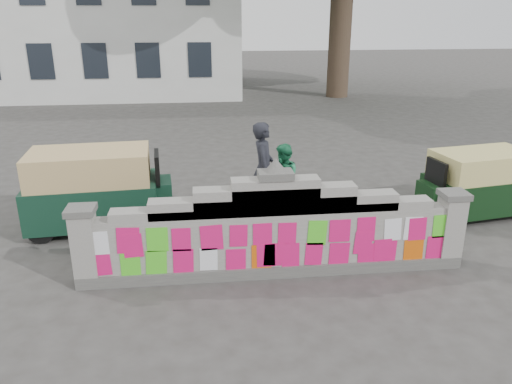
# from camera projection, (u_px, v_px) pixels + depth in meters

# --- Properties ---
(ground) EXTENTS (100.00, 100.00, 0.00)m
(ground) POSITION_uv_depth(u_px,v_px,m) (274.00, 273.00, 8.40)
(ground) COLOR #383533
(ground) RESTS_ON ground
(parapet_wall) EXTENTS (6.48, 0.44, 2.01)m
(parapet_wall) POSITION_uv_depth(u_px,v_px,m) (275.00, 233.00, 8.14)
(parapet_wall) COLOR #4C4C49
(parapet_wall) RESTS_ON ground
(building) EXTENTS (16.00, 10.00, 8.90)m
(building) POSITION_uv_depth(u_px,v_px,m) (85.00, 14.00, 26.80)
(building) COLOR silver
(building) RESTS_ON ground
(cyclist_bike) EXTENTS (2.19, 1.03, 1.11)m
(cyclist_bike) POSITION_uv_depth(u_px,v_px,m) (263.00, 198.00, 10.20)
(cyclist_bike) COLOR black
(cyclist_bike) RESTS_ON ground
(cyclist_rider) EXTENTS (0.54, 0.74, 1.88)m
(cyclist_rider) POSITION_uv_depth(u_px,v_px,m) (263.00, 180.00, 10.07)
(cyclist_rider) COLOR black
(cyclist_rider) RESTS_ON ground
(pedestrian) EXTENTS (0.61, 0.78, 1.56)m
(pedestrian) POSITION_uv_depth(u_px,v_px,m) (283.00, 180.00, 10.55)
(pedestrian) COLOR #248655
(pedestrian) RESTS_ON ground
(rickshaw_left) EXTENTS (2.95, 1.53, 1.61)m
(rickshaw_left) POSITION_uv_depth(u_px,v_px,m) (96.00, 188.00, 9.92)
(rickshaw_left) COLOR #113323
(rickshaw_left) RESTS_ON ground
(rickshaw_right) EXTENTS (2.60, 1.52, 1.40)m
(rickshaw_right) POSITION_uv_depth(u_px,v_px,m) (478.00, 183.00, 10.57)
(rickshaw_right) COLOR black
(rickshaw_right) RESTS_ON ground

